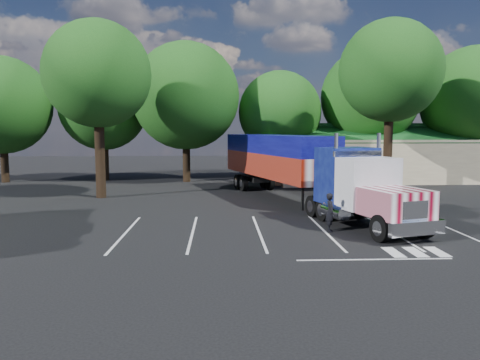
{
  "coord_description": "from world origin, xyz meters",
  "views": [
    {
      "loc": [
        -1.91,
        -28.11,
        4.93
      ],
      "look_at": [
        -0.7,
        -1.08,
        2.0
      ],
      "focal_mm": 35.0,
      "sensor_mm": 36.0,
      "label": 1
    }
  ],
  "objects_px": {
    "semi_truck": "(293,163)",
    "bicycle": "(335,200)",
    "woman": "(330,212)",
    "silver_sedan": "(338,180)"
  },
  "relations": [
    {
      "from": "semi_truck",
      "to": "bicycle",
      "type": "relative_size",
      "value": 14.23
    },
    {
      "from": "semi_truck",
      "to": "woman",
      "type": "distance_m",
      "value": 9.17
    },
    {
      "from": "semi_truck",
      "to": "woman",
      "type": "bearing_deg",
      "value": -103.96
    },
    {
      "from": "silver_sedan",
      "to": "semi_truck",
      "type": "bearing_deg",
      "value": 160.16
    },
    {
      "from": "bicycle",
      "to": "silver_sedan",
      "type": "height_order",
      "value": "silver_sedan"
    },
    {
      "from": "bicycle",
      "to": "silver_sedan",
      "type": "distance_m",
      "value": 9.68
    },
    {
      "from": "woman",
      "to": "silver_sedan",
      "type": "bearing_deg",
      "value": -11.22
    },
    {
      "from": "semi_truck",
      "to": "bicycle",
      "type": "distance_m",
      "value": 3.8
    },
    {
      "from": "bicycle",
      "to": "silver_sedan",
      "type": "bearing_deg",
      "value": 58.4
    },
    {
      "from": "semi_truck",
      "to": "bicycle",
      "type": "xyz_separation_m",
      "value": [
        2.44,
        -1.83,
        -2.27
      ]
    }
  ]
}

